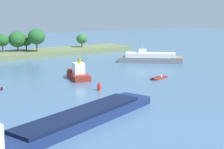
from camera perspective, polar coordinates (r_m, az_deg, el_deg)
treeline_island at (r=125.93m, az=-10.75°, el=4.55°), size 59.12×15.47×9.73m
cargo_barge at (r=46.85m, az=-7.08°, el=-7.89°), size 32.65×15.23×5.88m
white_riverboat at (r=105.00m, az=6.61°, el=2.86°), size 18.01×16.84×5.48m
small_motorboat at (r=80.22m, az=8.11°, el=-0.54°), size 5.57×2.97×0.85m
tugboat at (r=79.46m, az=-5.83°, el=0.21°), size 5.85×9.33×5.11m
channel_buoy_red at (r=67.60m, az=-2.25°, el=-2.07°), size 0.70×0.70×1.90m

